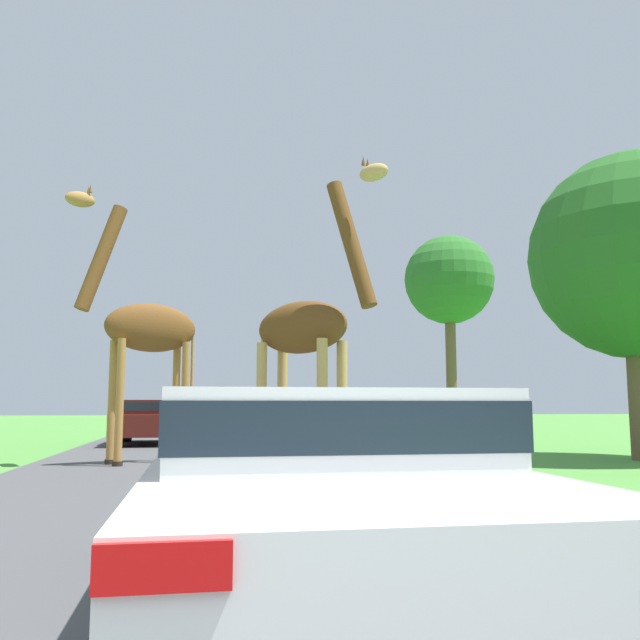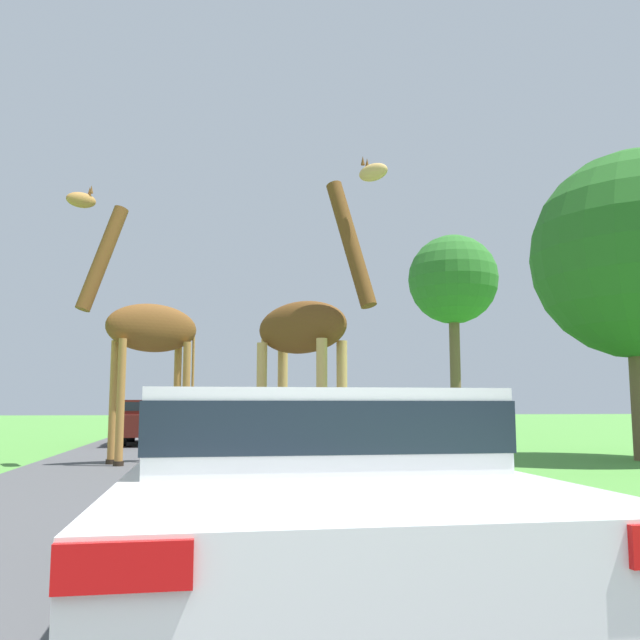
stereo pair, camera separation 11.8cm
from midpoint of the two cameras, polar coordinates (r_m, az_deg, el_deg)
name	(u,v)px [view 1 (the left image)]	position (r m, az deg, el deg)	size (l,w,h in m)	color
road	(201,431)	(30.02, -10.12, -9.22)	(6.73, 120.00, 0.00)	#4C4C4F
giraffe_near_road	(308,331)	(12.04, -1.33, -0.96)	(2.25, 2.41, 5.37)	tan
giraffe_companion	(143,328)	(13.83, -14.90, -0.69)	(2.63, 1.45, 5.35)	#B77F3D
car_lead_maroon	(316,482)	(4.17, -1.14, -13.52)	(1.93, 4.55, 1.21)	silver
car_queue_right	(146,420)	(20.83, -14.59, -8.16)	(1.73, 4.06, 1.28)	#561914
car_queue_left	(252,415)	(26.63, -5.91, -7.96)	(1.88, 4.76, 1.38)	black
car_far_ahead	(281,422)	(17.51, -3.53, -8.57)	(1.88, 4.69, 1.29)	gray
tree_left_edge	(636,257)	(15.97, 24.87, 4.85)	(4.45, 4.45, 6.54)	brown
tree_right_cluster	(449,281)	(28.49, 10.71, 3.22)	(3.68, 3.68, 8.12)	brown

